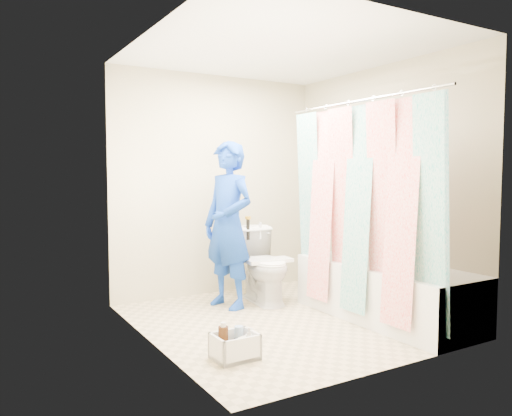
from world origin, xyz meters
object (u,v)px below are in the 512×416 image
toilet (263,265)px  plumber (228,225)px  cleaning_caddy (236,347)px  bathtub (385,290)px

toilet → plumber: bearing=-176.3°
plumber → cleaning_caddy: bearing=-42.0°
bathtub → cleaning_caddy: bearing=-173.9°
toilet → plumber: (-0.40, 0.01, 0.44)m
plumber → cleaning_caddy: plumber is taller
bathtub → toilet: bearing=120.2°
plumber → cleaning_caddy: (-0.61, -1.28, -0.74)m
bathtub → plumber: size_ratio=1.06×
toilet → cleaning_caddy: size_ratio=2.47×
toilet → cleaning_caddy: bearing=-122.8°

